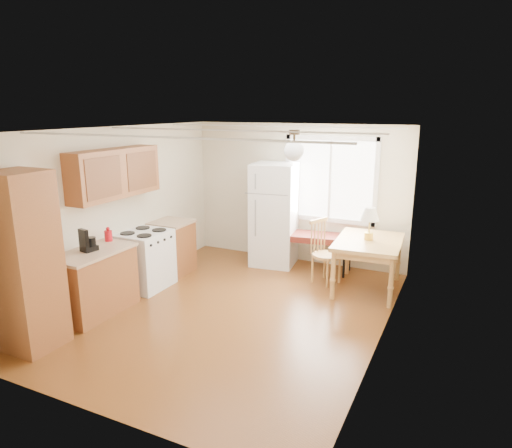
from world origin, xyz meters
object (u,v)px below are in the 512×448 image
Objects in this scene: dining_table at (369,246)px; bench at (315,238)px; refrigerator at (274,214)px; chair at (322,247)px.

bench is at bearing 149.01° from dining_table.
refrigerator is 1.36× the size of dining_table.
refrigerator is at bearing 177.11° from chair.
chair is at bearing -32.69° from refrigerator.
dining_table is (1.80, -0.52, -0.21)m from refrigerator.
dining_table reaches higher than bench.
bench is 1.07× the size of dining_table.
chair is at bearing -68.70° from bench.
refrigerator is 0.84m from bench.
dining_table is at bearing -23.90° from refrigerator.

